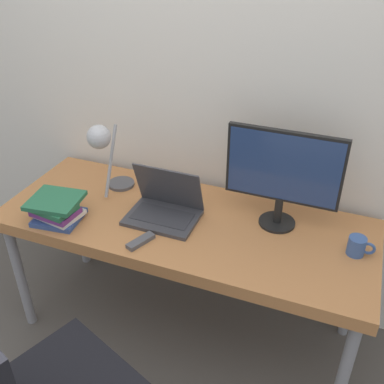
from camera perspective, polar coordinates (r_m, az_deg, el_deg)
ground_plane at (r=2.35m, az=-4.16°, el=-22.26°), size 12.00×12.00×0.00m
wall_back at (r=2.14m, az=2.99°, el=15.44°), size 8.00×0.05×2.60m
desk at (r=2.10m, az=-1.02°, el=-4.86°), size 1.72×0.66×0.71m
laptop at (r=2.06m, az=-3.52°, el=-1.96°), size 0.32×0.23×0.24m
monitor at (r=1.94m, az=11.49°, el=2.47°), size 0.49×0.16×0.45m
desk_lamp at (r=2.13m, az=-11.14°, el=5.62°), size 0.13×0.27×0.39m
book_stack at (r=2.11m, az=-16.86°, el=-2.17°), size 0.24×0.23×0.11m
tv_remote at (r=1.93m, az=-6.54°, el=-6.22°), size 0.09×0.14×0.02m
mug at (r=1.96m, az=20.27°, el=-6.47°), size 0.11×0.07×0.08m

